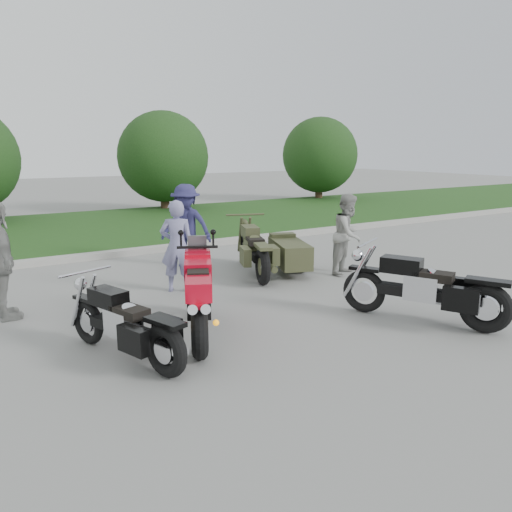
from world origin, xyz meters
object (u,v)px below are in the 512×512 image
person_stripe (177,246)px  person_denim (186,226)px  cruiser_right (429,291)px  cruiser_sidecar (275,253)px  cruiser_left (128,327)px  person_grey (348,234)px  person_back (0,261)px  sportbike_red (199,293)px

person_stripe → person_denim: person_denim is taller
person_denim → cruiser_right: bearing=-25.4°
cruiser_sidecar → person_denim: (-1.26, 1.61, 0.46)m
cruiser_left → person_stripe: (1.73, 2.52, 0.40)m
person_stripe → person_denim: bearing=-88.7°
person_stripe → person_grey: 3.56m
person_stripe → person_back: 2.85m
cruiser_sidecar → person_denim: person_denim is taller
sportbike_red → person_denim: bearing=93.0°
sportbike_red → cruiser_left: sportbike_red is taller
cruiser_sidecar → sportbike_red: bearing=-120.7°
sportbike_red → cruiser_sidecar: 3.70m
cruiser_left → person_denim: 5.03m
sportbike_red → person_denim: size_ratio=1.17×
cruiser_right → cruiser_sidecar: 3.66m
sportbike_red → cruiser_left: 1.13m
person_back → cruiser_sidecar: bearing=-95.7°
cruiser_right → sportbike_red: bearing=130.6°
sportbike_red → person_stripe: (0.65, 2.25, 0.21)m
cruiser_right → person_back: size_ratio=1.25×
cruiser_left → cruiser_sidecar: bearing=15.0°
person_grey → person_denim: bearing=112.3°
person_denim → person_back: person_back is taller
cruiser_left → sportbike_red: bearing=-4.6°
cruiser_left → person_back: bearing=95.5°
cruiser_sidecar → person_back: person_back is taller
person_grey → cruiser_right: bearing=-134.4°
cruiser_right → person_stripe: bearing=98.0°
sportbike_red → cruiser_sidecar: sportbike_red is taller
person_stripe → person_back: (-2.85, -0.03, 0.07)m
cruiser_left → cruiser_right: bearing=-32.3°
sportbike_red → cruiser_right: (3.14, -1.29, -0.14)m
sportbike_red → person_back: 3.14m
person_stripe → person_back: bearing=30.8°
cruiser_sidecar → cruiser_right: bearing=-65.8°
cruiser_left → person_grey: bearing=1.0°
person_denim → person_back: (-3.80, -1.74, 0.01)m
cruiser_right → person_grey: (1.02, 2.90, 0.34)m
person_grey → person_back: bearing=149.4°
cruiser_left → cruiser_sidecar: (3.93, 2.63, 0.01)m
person_denim → sportbike_red: bearing=-63.7°
cruiser_right → cruiser_left: bearing=139.4°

